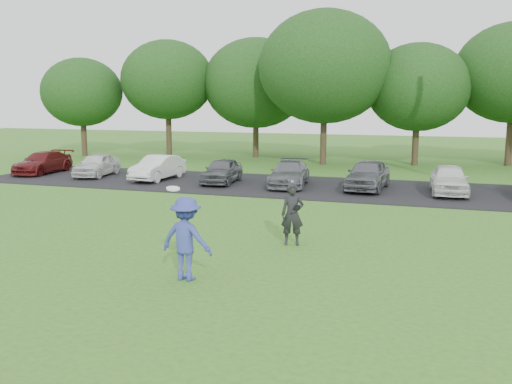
% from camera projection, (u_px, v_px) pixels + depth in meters
% --- Properties ---
extents(ground, '(100.00, 100.00, 0.00)m').
position_uv_depth(ground, '(203.00, 279.00, 11.84)').
color(ground, '#336B1E').
rests_on(ground, ground).
extents(parking_lot, '(32.00, 6.50, 0.03)m').
position_uv_depth(parking_lot, '(327.00, 188.00, 24.00)').
color(parking_lot, black).
rests_on(parking_lot, ground).
extents(frisbee_player, '(1.17, 0.78, 1.99)m').
position_uv_depth(frisbee_player, '(186.00, 238.00, 11.70)').
color(frisbee_player, '#38429E').
rests_on(frisbee_player, ground).
extents(camera_bystander, '(0.65, 0.49, 1.59)m').
position_uv_depth(camera_bystander, '(292.00, 214.00, 14.54)').
color(camera_bystander, black).
rests_on(camera_bystander, ground).
extents(parked_cars, '(30.70, 4.78, 1.25)m').
position_uv_depth(parked_cars, '(364.00, 175.00, 23.46)').
color(parked_cars, '#561213').
rests_on(parked_cars, parking_lot).
extents(tree_row, '(42.39, 9.85, 8.64)m').
position_uv_depth(tree_row, '(391.00, 77.00, 31.88)').
color(tree_row, '#38281C').
rests_on(tree_row, ground).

